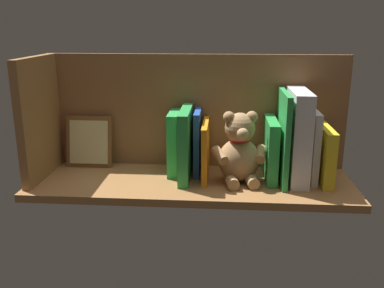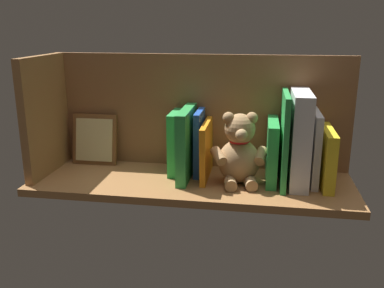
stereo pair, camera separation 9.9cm
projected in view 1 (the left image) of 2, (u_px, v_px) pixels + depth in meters
ground_plane at (192, 183)px, 126.52cm from camera, size 94.48×31.74×2.20cm
shelf_back_panel at (195, 111)px, 134.33cm from camera, size 94.48×1.50×35.81cm
shelf_side_divider at (39, 118)px, 124.62cm from camera, size 2.40×25.74×35.81cm
book_0 at (323, 153)px, 123.72cm from camera, size 3.04×19.53×16.23cm
book_1 at (311, 144)px, 124.57cm from camera, size 1.97×16.97×20.83cm
dictionary_thick_white at (297, 136)px, 122.59cm from camera, size 5.22×19.92×26.61cm
book_2 at (283, 137)px, 122.56cm from camera, size 1.51×20.95×26.30cm
book_3 at (271, 149)px, 125.24cm from camera, size 2.98×18.24×17.89cm
teddy_bear at (239, 151)px, 121.97cm from camera, size 16.80×14.84×21.00cm
book_4 at (206, 150)px, 126.49cm from camera, size 1.85×18.95×16.76cm
book_5 at (198, 142)px, 129.14cm from camera, size 1.79×12.99×19.60cm
book_6 at (186, 143)px, 125.59cm from camera, size 2.98×20.55×20.85cm
book_7 at (174, 143)px, 129.62cm from camera, size 3.12×13.25×19.12cm
picture_frame_leaning at (89, 142)px, 136.01cm from camera, size 14.77×4.44×16.49cm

